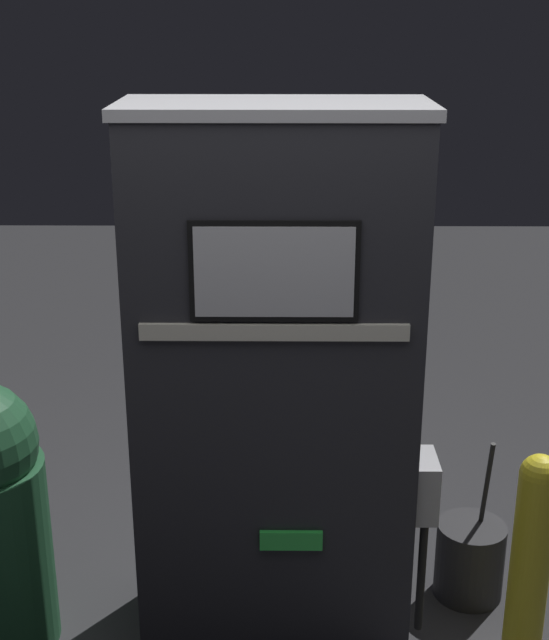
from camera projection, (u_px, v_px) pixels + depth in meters
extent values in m
cube|color=#28282D|center=(275.00, 516.00, 3.47)|extent=(1.02, 0.46, 0.96)
cube|color=#28282D|center=(275.00, 267.00, 3.13)|extent=(1.02, 0.46, 1.06)
cube|color=#B7B7BC|center=(275.00, 108.00, 2.95)|extent=(1.05, 0.49, 0.04)
cube|color=black|center=(274.00, 272.00, 2.89)|extent=(0.56, 0.01, 0.34)
cube|color=silver|center=(274.00, 272.00, 2.89)|extent=(0.52, 0.01, 0.30)
cube|color=silver|center=(274.00, 332.00, 2.96)|extent=(0.90, 0.02, 0.06)
cube|color=#33D84C|center=(291.00, 540.00, 3.23)|extent=(0.23, 0.02, 0.07)
cube|color=#B7B7BC|center=(424.00, 485.00, 3.32)|extent=(0.09, 0.21, 0.23)
cylinder|color=black|center=(421.00, 576.00, 3.37)|extent=(0.03, 0.03, 0.47)
cylinder|color=yellow|center=(528.00, 586.00, 3.12)|extent=(0.14, 0.14, 0.88)
sphere|color=yellow|center=(540.00, 474.00, 2.97)|extent=(0.14, 0.14, 0.14)
cylinder|color=#262628|center=(470.00, 560.00, 3.73)|extent=(0.29, 0.29, 0.33)
cylinder|color=black|center=(487.00, 485.00, 3.61)|extent=(0.02, 0.11, 0.42)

